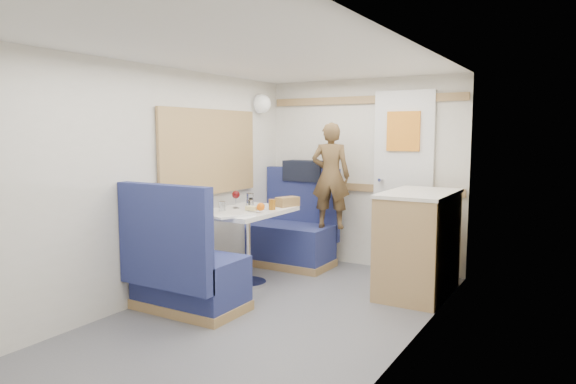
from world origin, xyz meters
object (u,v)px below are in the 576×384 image
Objects in this scene: wine_glass at (236,195)px; tumbler_left at (222,207)px; bench_far at (293,237)px; beer_glass at (272,204)px; orange_fruit at (261,207)px; galley_counter at (418,242)px; dome_light at (261,104)px; duffel_bag at (306,171)px; pepper_grinder at (251,203)px; dinette_table at (247,226)px; person at (331,176)px; bread_loaf at (287,202)px; cheese_block at (252,208)px; bench_near at (185,275)px; tumbler_right at (250,205)px; tumbler_mid at (250,199)px; tray at (229,215)px.

wine_glass reaches higher than tumbler_left.
bench_far is 10.52× the size of beer_glass.
wine_glass reaches higher than orange_fruit.
dome_light is at bearing 170.82° from galley_counter.
duffel_bag reaches higher than pepper_grinder.
dinette_table is at bearing -89.83° from duffel_bag.
dome_light reaches higher than orange_fruit.
person reaches higher than bread_loaf.
orange_fruit reaches higher than cheese_block.
bench_near is (-0.00, -0.86, -0.27)m from dinette_table.
duffel_bag is at bearing 89.15° from dinette_table.
galley_counter is 9.29× the size of tumbler_right.
person is 1.06m from cheese_block.
wine_glass is (-0.27, 0.13, 0.09)m from cheese_block.
cheese_block is 1.07× the size of tumbler_left.
bench_near is 1.14× the size of galley_counter.
dome_light reaches higher than tumbler_mid.
bench_far reaches higher than tumbler_mid.
bench_far reaches higher than tray.
wine_glass is at bearing -161.76° from galley_counter.
bench_far reaches higher than tumbler_left.
tumbler_mid reaches higher than dinette_table.
bench_far is at bearing 93.50° from tray.
tumbler_right reaches higher than orange_fruit.
duffel_bag is 4.77× the size of tumbler_right.
dome_light is 1.48m from cheese_block.
tumbler_left is (-0.32, -0.15, -0.00)m from orange_fruit.
person is 1.02m from orange_fruit.
bench_near is at bearing -94.72° from tumbler_right.
galley_counter is at bearing -20.43° from duffel_bag.
dinette_table is 4.17× the size of bread_loaf.
dome_light is 0.42× the size of duffel_bag.
tumbler_right is 0.45m from bread_loaf.
person is at bearing 65.48° from bread_loaf.
wine_glass is at bearing -96.99° from duffel_bag.
tumbler_right is (0.21, -0.07, -0.07)m from wine_glass.
pepper_grinder reaches higher than tray.
galley_counter is 0.84× the size of person.
person is 0.82m from beer_glass.
dome_light reaches higher than tray.
orange_fruit is at bearing -86.39° from beer_glass.
tumbler_mid is at bearing 92.36° from wine_glass.
pepper_grinder reaches higher than tumbler_left.
pepper_grinder reaches higher than bread_loaf.
duffel_bag is 4.76× the size of tumbler_left.
orange_fruit reaches higher than dinette_table.
cheese_block is (-0.31, -0.98, -0.24)m from person.
tumbler_mid is (-0.05, 0.52, 0.01)m from tumbler_left.
person reaches higher than beer_glass.
bench_near reaches higher than dinette_table.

